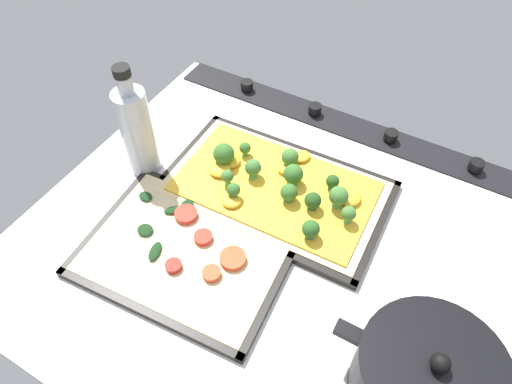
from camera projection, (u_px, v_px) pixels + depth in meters
The scene contains 8 objects.
ground_plane at pixel (277, 246), 79.37cm from camera, with size 84.48×73.19×3.00cm, color silver.
stove_control_panel at pixel (351, 126), 96.38cm from camera, with size 81.10×7.00×2.60cm.
baking_tray_front at pixel (275, 191), 85.02cm from camera, with size 41.32×25.76×1.30cm.
broccoli_pizza at pixel (276, 185), 83.80cm from camera, with size 38.85×23.29×6.06cm.
baking_tray_back at pixel (187, 253), 76.32cm from camera, with size 34.98×27.44×1.30cm.
veggie_pizza_back at pixel (187, 250), 75.92cm from camera, with size 32.41×24.87×1.90cm.
cooking_pot at pixel (425, 381), 58.28cm from camera, with size 25.40×18.57×12.65cm.
oil_bottle at pixel (137, 130), 82.19cm from camera, with size 5.83×5.83×22.84cm.
Camera 1 is at (-18.52, 40.10, 65.21)cm, focal length 32.23 mm.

